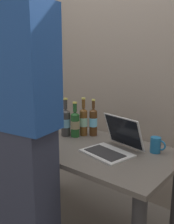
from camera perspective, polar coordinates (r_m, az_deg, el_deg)
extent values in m
cube|color=#56514C|center=(1.88, -0.89, -7.75)|extent=(1.36, 0.70, 0.03)
cylinder|color=#2D2D30|center=(2.29, -18.25, -14.44)|extent=(0.08, 0.08, 0.70)
cylinder|color=#2D2D30|center=(2.61, -7.31, -10.39)|extent=(0.08, 0.08, 0.70)
cube|color=#B7BABC|center=(1.70, 4.50, -9.26)|extent=(0.36, 0.29, 0.01)
cube|color=#232326|center=(1.69, 4.04, -9.17)|extent=(0.29, 0.19, 0.00)
cube|color=#B7BABC|center=(1.77, 8.27, -4.43)|extent=(0.33, 0.15, 0.23)
cube|color=black|center=(1.77, 8.18, -4.45)|extent=(0.30, 0.13, 0.21)
cylinder|color=brown|center=(2.04, -0.79, -2.53)|extent=(0.06, 0.06, 0.21)
cone|color=brown|center=(2.02, -0.80, 0.58)|extent=(0.06, 0.06, 0.02)
cylinder|color=brown|center=(2.01, -0.80, 1.90)|extent=(0.03, 0.03, 0.07)
cylinder|color=#BFB74C|center=(2.00, -0.81, 3.09)|extent=(0.03, 0.03, 0.01)
cylinder|color=#88BD9E|center=(2.04, -0.79, -2.25)|extent=(0.06, 0.06, 0.07)
cylinder|color=#333333|center=(2.04, -4.84, -2.73)|extent=(0.07, 0.07, 0.20)
cone|color=#333333|center=(2.01, -4.90, 0.33)|extent=(0.07, 0.07, 0.03)
cylinder|color=#333333|center=(2.00, -4.92, 1.75)|extent=(0.03, 0.03, 0.08)
cylinder|color=#BFB74C|center=(1.99, -4.95, 2.98)|extent=(0.04, 0.04, 0.01)
cylinder|color=#5D98B3|center=(2.04, -4.84, -2.46)|extent=(0.08, 0.08, 0.07)
cylinder|color=#1E5123|center=(2.02, -2.72, -3.12)|extent=(0.07, 0.07, 0.18)
cone|color=#1E5123|center=(1.99, -2.75, -0.26)|extent=(0.07, 0.07, 0.02)
cylinder|color=#1E5123|center=(1.98, -2.76, 1.01)|extent=(0.03, 0.03, 0.07)
cylinder|color=#BFB74C|center=(1.97, -2.78, 2.12)|extent=(0.04, 0.04, 0.01)
cylinder|color=#8D825D|center=(2.01, -2.72, -2.87)|extent=(0.07, 0.07, 0.06)
cylinder|color=#472B14|center=(2.04, 1.43, -2.57)|extent=(0.06, 0.06, 0.20)
cone|color=#472B14|center=(2.02, 1.45, 0.52)|extent=(0.06, 0.06, 0.02)
cylinder|color=#472B14|center=(2.01, 1.45, 1.69)|extent=(0.02, 0.02, 0.06)
cylinder|color=#BFB74C|center=(2.00, 1.46, 2.73)|extent=(0.03, 0.03, 0.01)
cylinder|color=#67BDE3|center=(2.04, 1.43, -2.29)|extent=(0.06, 0.06, 0.07)
cube|color=#2D3347|center=(1.69, -13.69, -19.31)|extent=(0.39, 0.28, 0.97)
cube|color=#1E4793|center=(1.44, -15.44, 9.55)|extent=(0.46, 0.30, 0.67)
cylinder|color=#19598C|center=(1.77, 15.24, -7.20)|extent=(0.07, 0.07, 0.11)
torus|color=#19598C|center=(1.75, 16.36, -7.26)|extent=(0.07, 0.01, 0.07)
cube|color=gray|center=(2.38, 10.98, 10.89)|extent=(6.00, 0.10, 2.60)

